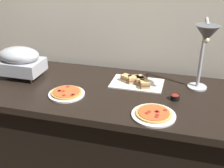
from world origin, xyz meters
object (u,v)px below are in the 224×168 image
at_px(chafing_dish, 20,60).
at_px(pizza_plate_front, 154,114).
at_px(sauce_cup_near, 175,97).
at_px(heat_lamp, 205,41).
at_px(sandwich_platter, 137,82).
at_px(pizza_plate_center, 67,93).

xyz_separation_m(chafing_dish, pizza_plate_front, (1.11, -0.32, -0.13)).
distance_m(pizza_plate_front, sauce_cup_near, 0.27).
height_order(chafing_dish, pizza_plate_front, chafing_dish).
distance_m(chafing_dish, sauce_cup_near, 1.22).
bearing_deg(sauce_cup_near, chafing_dish, 176.61).
xyz_separation_m(heat_lamp, sandwich_platter, (-0.44, 0.10, -0.39)).
height_order(chafing_dish, pizza_plate_center, chafing_dish).
bearing_deg(sandwich_platter, sauce_cup_near, -29.93).
height_order(sandwich_platter, sauce_cup_near, sandwich_platter).
xyz_separation_m(pizza_plate_center, sandwich_platter, (0.45, 0.30, 0.01)).
distance_m(heat_lamp, sauce_cup_near, 0.42).
relative_size(sandwich_platter, sauce_cup_near, 6.25).
bearing_deg(heat_lamp, pizza_plate_front, -128.87).
xyz_separation_m(pizza_plate_front, sandwich_platter, (-0.18, 0.42, 0.01)).
bearing_deg(heat_lamp, pizza_plate_center, -167.22).
height_order(chafing_dish, sauce_cup_near, chafing_dish).
bearing_deg(pizza_plate_front, sauce_cup_near, 65.75).
bearing_deg(pizza_plate_center, sauce_cup_near, 9.87).
bearing_deg(chafing_dish, pizza_plate_center, -22.80).
bearing_deg(pizza_plate_front, sandwich_platter, 113.63).
relative_size(pizza_plate_front, pizza_plate_center, 1.07).
height_order(pizza_plate_front, sandwich_platter, sandwich_platter).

